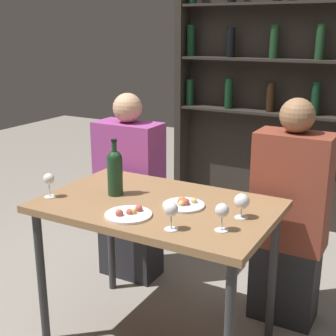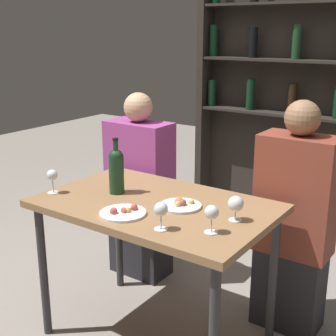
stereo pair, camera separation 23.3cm
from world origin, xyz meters
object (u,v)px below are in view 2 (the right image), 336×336
at_px(wine_glass_0, 212,213).
at_px(food_plate_1, 181,205).
at_px(wine_bottle, 116,169).
at_px(wine_glass_3, 236,204).
at_px(seated_person_right, 294,226).
at_px(wine_glass_1, 52,176).
at_px(food_plate_0, 123,212).
at_px(wine_glass_2, 161,210).
at_px(seated_person_left, 140,193).

distance_m(wine_glass_0, food_plate_1, 0.33).
bearing_deg(wine_bottle, wine_glass_3, 1.90).
xyz_separation_m(wine_glass_0, seated_person_right, (0.12, 0.68, -0.27)).
distance_m(wine_glass_1, food_plate_0, 0.50).
bearing_deg(wine_bottle, food_plate_1, 3.56).
distance_m(wine_glass_2, seated_person_right, 0.87).
bearing_deg(wine_glass_2, food_plate_1, 106.16).
distance_m(wine_glass_0, wine_glass_2, 0.21).
relative_size(wine_glass_0, seated_person_right, 0.10).
relative_size(wine_glass_2, wine_glass_3, 1.07).
height_order(wine_glass_2, wine_glass_3, wine_glass_2).
bearing_deg(wine_glass_2, seated_person_left, 133.31).
relative_size(wine_glass_3, food_plate_0, 0.53).
relative_size(wine_glass_0, wine_glass_2, 1.00).
xyz_separation_m(food_plate_1, seated_person_right, (0.39, 0.50, -0.19)).
xyz_separation_m(wine_glass_3, seated_person_right, (0.10, 0.50, -0.26)).
xyz_separation_m(wine_glass_1, food_plate_1, (0.65, 0.21, -0.08)).
bearing_deg(food_plate_1, wine_glass_2, -73.84).
bearing_deg(food_plate_1, seated_person_right, 52.24).
relative_size(wine_glass_2, seated_person_left, 0.10).
xyz_separation_m(wine_glass_1, seated_person_right, (1.04, 0.71, -0.27)).
bearing_deg(wine_glass_2, wine_glass_0, 26.25).
relative_size(wine_glass_3, seated_person_right, 0.09).
bearing_deg(wine_glass_1, seated_person_left, 89.55).
bearing_deg(seated_person_left, wine_glass_3, -28.14).
bearing_deg(food_plate_0, wine_bottle, 136.81).
bearing_deg(food_plate_1, wine_bottle, -176.44).
xyz_separation_m(wine_glass_3, food_plate_0, (-0.45, -0.23, -0.07)).
relative_size(wine_glass_1, food_plate_1, 0.62).
xyz_separation_m(wine_glass_3, seated_person_left, (-0.94, 0.50, -0.28)).
height_order(wine_glass_0, food_plate_1, wine_glass_0).
distance_m(wine_bottle, wine_glass_0, 0.67).
relative_size(food_plate_0, seated_person_right, 0.17).
bearing_deg(wine_glass_0, wine_bottle, 166.95).
xyz_separation_m(wine_glass_0, food_plate_1, (-0.27, 0.17, -0.08)).
distance_m(wine_glass_1, food_plate_1, 0.69).
relative_size(wine_bottle, wine_glass_2, 2.36).
bearing_deg(wine_glass_1, food_plate_1, 18.04).
bearing_deg(wine_glass_0, seated_person_right, 80.00).
xyz_separation_m(wine_glass_1, wine_glass_2, (0.73, -0.06, -0.00)).
bearing_deg(wine_glass_1, food_plate_0, -1.99).
height_order(food_plate_1, seated_person_right, seated_person_right).
distance_m(wine_glass_2, food_plate_0, 0.26).
bearing_deg(wine_glass_3, seated_person_left, 151.86).
relative_size(wine_glass_0, wine_glass_3, 1.06).
bearing_deg(seated_person_right, wine_glass_1, -145.58).
distance_m(food_plate_0, seated_person_right, 0.93).
xyz_separation_m(wine_glass_1, food_plate_0, (0.49, -0.02, -0.08)).
bearing_deg(wine_glass_3, food_plate_1, 179.71).
height_order(wine_bottle, wine_glass_3, wine_bottle).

